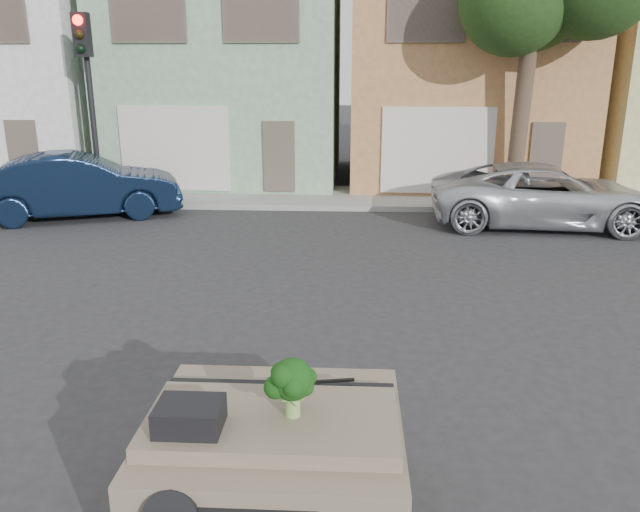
# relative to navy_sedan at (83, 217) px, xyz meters

# --- Properties ---
(ground_plane) EXTENTS (120.00, 120.00, 0.00)m
(ground_plane) POSITION_rel_navy_sedan_xyz_m (6.34, -7.94, 0.00)
(ground_plane) COLOR #303033
(ground_plane) RESTS_ON ground
(sidewalk) EXTENTS (40.00, 3.00, 0.15)m
(sidewalk) POSITION_rel_navy_sedan_xyz_m (6.34, 2.56, 0.07)
(sidewalk) COLOR gray
(sidewalk) RESTS_ON ground
(townhouse_white) EXTENTS (7.20, 8.20, 7.55)m
(townhouse_white) POSITION_rel_navy_sedan_xyz_m (-4.66, 6.56, 3.77)
(townhouse_white) COLOR white
(townhouse_white) RESTS_ON ground
(townhouse_mint) EXTENTS (7.20, 8.20, 7.55)m
(townhouse_mint) POSITION_rel_navy_sedan_xyz_m (2.84, 6.56, 3.77)
(townhouse_mint) COLOR #85AC88
(townhouse_mint) RESTS_ON ground
(townhouse_tan) EXTENTS (7.20, 8.20, 7.55)m
(townhouse_tan) POSITION_rel_navy_sedan_xyz_m (10.34, 6.56, 3.77)
(townhouse_tan) COLOR #B8804E
(townhouse_tan) RESTS_ON ground
(navy_sedan) EXTENTS (5.27, 3.35, 1.64)m
(navy_sedan) POSITION_rel_navy_sedan_xyz_m (0.00, 0.00, 0.00)
(navy_sedan) COLOR #0E1C33
(navy_sedan) RESTS_ON ground
(silver_pickup) EXTENTS (5.56, 2.87, 1.50)m
(silver_pickup) POSITION_rel_navy_sedan_xyz_m (11.54, -0.28, 0.00)
(silver_pickup) COLOR silver
(silver_pickup) RESTS_ON ground
(traffic_signal) EXTENTS (0.40, 0.40, 5.10)m
(traffic_signal) POSITION_rel_navy_sedan_xyz_m (-0.16, 1.56, 2.55)
(traffic_signal) COLOR black
(traffic_signal) RESTS_ON ground
(tree_near) EXTENTS (4.40, 4.00, 8.50)m
(tree_near) POSITION_rel_navy_sedan_xyz_m (11.34, 1.86, 4.25)
(tree_near) COLOR #1F3A14
(tree_near) RESTS_ON ground
(car_dashboard) EXTENTS (2.00, 1.80, 1.12)m
(car_dashboard) POSITION_rel_navy_sedan_xyz_m (6.34, -10.94, 0.56)
(car_dashboard) COLOR #796B57
(car_dashboard) RESTS_ON ground
(instrument_hump) EXTENTS (0.48, 0.38, 0.20)m
(instrument_hump) POSITION_rel_navy_sedan_xyz_m (5.76, -11.29, 1.22)
(instrument_hump) COLOR black
(instrument_hump) RESTS_ON car_dashboard
(wiper_arm) EXTENTS (0.69, 0.15, 0.02)m
(wiper_arm) POSITION_rel_navy_sedan_xyz_m (6.62, -10.56, 1.13)
(wiper_arm) COLOR black
(wiper_arm) RESTS_ON car_dashboard
(broccoli) EXTENTS (0.52, 0.52, 0.48)m
(broccoli) POSITION_rel_navy_sedan_xyz_m (6.50, -11.07, 1.36)
(broccoli) COLOR #0F340C
(broccoli) RESTS_ON car_dashboard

